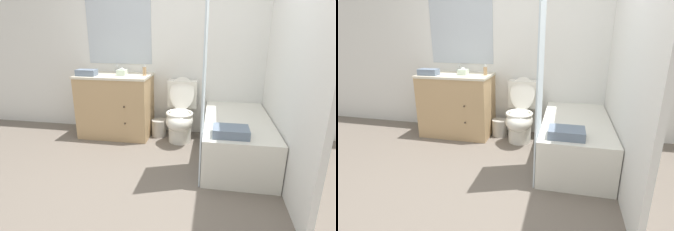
# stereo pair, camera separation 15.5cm
# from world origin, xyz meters

# --- Properties ---
(ground_plane) EXTENTS (14.00, 14.00, 0.00)m
(ground_plane) POSITION_xyz_m (0.00, 0.00, 0.00)
(ground_plane) COLOR #6B6056
(wall_back) EXTENTS (8.00, 0.06, 2.50)m
(wall_back) POSITION_xyz_m (-0.01, 1.64, 1.25)
(wall_back) COLOR silver
(wall_back) RESTS_ON ground_plane
(wall_right) EXTENTS (0.05, 2.62, 2.50)m
(wall_right) POSITION_xyz_m (1.31, 0.81, 1.25)
(wall_right) COLOR silver
(wall_right) RESTS_ON ground_plane
(vanity_cabinet) EXTENTS (1.02, 0.60, 0.89)m
(vanity_cabinet) POSITION_xyz_m (-0.77, 1.34, 0.46)
(vanity_cabinet) COLOR tan
(vanity_cabinet) RESTS_ON ground_plane
(sink_faucet) EXTENTS (0.14, 0.12, 0.12)m
(sink_faucet) POSITION_xyz_m (-0.77, 1.54, 0.93)
(sink_faucet) COLOR silver
(sink_faucet) RESTS_ON vanity_cabinet
(toilet) EXTENTS (0.41, 0.66, 0.87)m
(toilet) POSITION_xyz_m (0.17, 1.28, 0.37)
(toilet) COLOR silver
(toilet) RESTS_ON ground_plane
(bathtub) EXTENTS (0.76, 1.49, 0.49)m
(bathtub) POSITION_xyz_m (0.90, 0.87, 0.25)
(bathtub) COLOR silver
(bathtub) RESTS_ON ground_plane
(shower_curtain) EXTENTS (0.01, 0.51, 1.90)m
(shower_curtain) POSITION_xyz_m (0.51, 0.39, 0.95)
(shower_curtain) COLOR silver
(shower_curtain) RESTS_ON ground_plane
(wastebasket) EXTENTS (0.22, 0.22, 0.24)m
(wastebasket) POSITION_xyz_m (-0.16, 1.38, 0.12)
(wastebasket) COLOR #B7B2A8
(wastebasket) RESTS_ON ground_plane
(tissue_box) EXTENTS (0.12, 0.13, 0.10)m
(tissue_box) POSITION_xyz_m (-0.65, 1.32, 0.93)
(tissue_box) COLOR silver
(tissue_box) RESTS_ON vanity_cabinet
(soap_dispenser) EXTENTS (0.05, 0.05, 0.14)m
(soap_dispenser) POSITION_xyz_m (-0.34, 1.35, 0.95)
(soap_dispenser) COLOR tan
(soap_dispenser) RESTS_ON vanity_cabinet
(hand_towel_folded) EXTENTS (0.27, 0.15, 0.08)m
(hand_towel_folded) POSITION_xyz_m (-1.11, 1.19, 0.93)
(hand_towel_folded) COLOR slate
(hand_towel_folded) RESTS_ON vanity_cabinet
(bath_towel_folded) EXTENTS (0.35, 0.25, 0.09)m
(bath_towel_folded) POSITION_xyz_m (0.79, 0.32, 0.54)
(bath_towel_folded) COLOR slate
(bath_towel_folded) RESTS_ON bathtub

